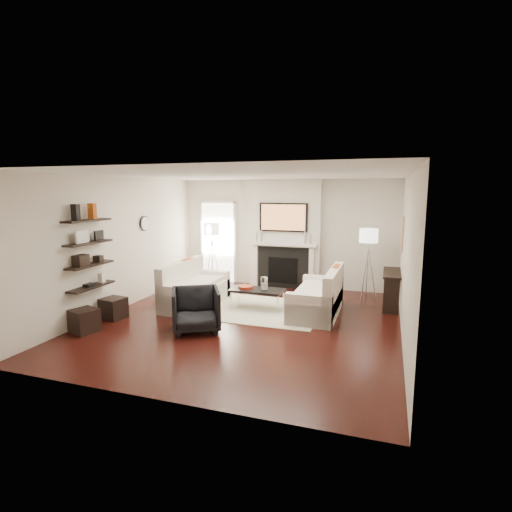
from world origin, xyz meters
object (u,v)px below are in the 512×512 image
(lamp_right_shade, at_px, (369,236))
(armchair, at_px, (196,307))
(loveseat_right_base, at_px, (316,304))
(ottoman_near, at_px, (113,308))
(loveseat_left_base, at_px, (196,296))
(coffee_table, at_px, (257,290))
(lamp_left_shade, at_px, (212,229))

(lamp_right_shade, bearing_deg, armchair, -132.29)
(armchair, relative_size, lamp_right_shade, 2.05)
(loveseat_right_base, relative_size, ottoman_near, 4.50)
(loveseat_left_base, height_order, coffee_table, same)
(ottoman_near, bearing_deg, coffee_table, 31.00)
(loveseat_left_base, bearing_deg, ottoman_near, -129.74)
(loveseat_right_base, distance_m, lamp_right_shade, 2.06)
(loveseat_right_base, xyz_separation_m, lamp_left_shade, (-3.02, 1.69, 1.24))
(coffee_table, bearing_deg, armchair, -111.74)
(loveseat_right_base, xyz_separation_m, armchair, (-1.83, -1.60, 0.20))
(lamp_left_shade, distance_m, lamp_right_shade, 3.91)
(loveseat_right_base, xyz_separation_m, lamp_right_shade, (0.88, 1.39, 1.24))
(loveseat_left_base, height_order, armchair, armchair)
(loveseat_left_base, xyz_separation_m, lamp_right_shade, (3.43, 1.58, 1.24))
(armchair, height_order, ottoman_near, armchair)
(loveseat_left_base, distance_m, lamp_left_shade, 2.30)
(coffee_table, xyz_separation_m, ottoman_near, (-2.42, -1.45, -0.20))
(coffee_table, distance_m, lamp_left_shade, 2.72)
(armchair, height_order, lamp_right_shade, lamp_right_shade)
(loveseat_left_base, height_order, loveseat_right_base, same)
(lamp_left_shade, bearing_deg, loveseat_left_base, -76.04)
(loveseat_right_base, xyz_separation_m, ottoman_near, (-3.64, -1.50, -0.01))
(loveseat_right_base, relative_size, lamp_right_shade, 4.50)
(lamp_left_shade, height_order, ottoman_near, lamp_left_shade)
(coffee_table, bearing_deg, lamp_left_shade, 135.99)
(coffee_table, relative_size, ottoman_near, 2.75)
(loveseat_right_base, bearing_deg, loveseat_left_base, -175.61)
(loveseat_left_base, xyz_separation_m, coffee_table, (1.33, 0.15, 0.19))
(loveseat_left_base, distance_m, armchair, 1.59)
(lamp_left_shade, distance_m, ottoman_near, 3.49)
(loveseat_left_base, distance_m, coffee_table, 1.35)
(loveseat_right_base, distance_m, armchair, 2.44)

